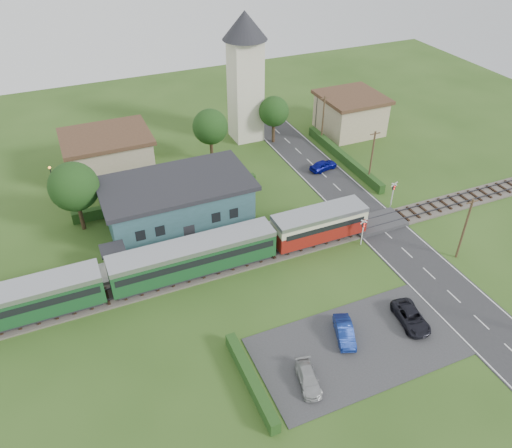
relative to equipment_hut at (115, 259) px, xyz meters
name	(u,v)px	position (x,y,z in m)	size (l,w,h in m)	color
ground	(305,257)	(18.00, -5.20, -1.75)	(120.00, 120.00, 0.00)	#2D4C19
railway_track	(296,245)	(18.00, -3.20, -1.64)	(76.00, 3.20, 0.49)	#4C443D
road	(387,234)	(28.00, -5.20, -1.72)	(6.00, 70.00, 0.05)	#28282B
car_park	(357,347)	(16.50, -17.20, -1.71)	(17.00, 9.00, 0.08)	#333335
crossing_deck	(377,223)	(28.00, -3.20, -1.52)	(6.20, 3.40, 0.45)	#333335
platform	(195,251)	(8.00, 0.00, -1.52)	(30.00, 3.00, 0.45)	gray
equipment_hut	(115,259)	(0.00, 0.00, 0.00)	(2.30, 2.30, 2.55)	beige
station_building	(178,202)	(8.00, 5.79, 0.95)	(16.00, 9.00, 5.30)	#396470
train	(161,265)	(3.80, -3.20, 0.43)	(43.20, 2.90, 3.40)	#232328
church_tower	(245,68)	(23.00, 22.80, 8.48)	(6.00, 6.00, 17.60)	beige
house_west	(109,154)	(3.00, 19.80, 1.04)	(10.80, 8.80, 5.50)	tan
house_east	(350,113)	(38.00, 18.80, 1.05)	(8.80, 8.80, 5.50)	tan
hedge_carpark	(251,380)	(7.00, -17.20, -1.15)	(0.80, 9.00, 1.20)	#193814
hedge_roadside	(343,157)	(32.20, 10.80, -1.15)	(0.80, 18.00, 1.20)	#193814
hedge_station	(169,197)	(8.00, 10.30, -1.10)	(22.00, 0.80, 1.30)	#193814
tree_a	(74,187)	(-2.00, 8.80, 3.63)	(5.20, 5.20, 8.00)	#332316
tree_b	(210,127)	(16.00, 17.80, 3.27)	(4.60, 4.60, 7.34)	#332316
tree_c	(274,112)	(26.00, 19.80, 2.91)	(4.20, 4.20, 6.78)	#332316
utility_pole_b	(465,228)	(32.20, -11.20, 1.88)	(1.40, 0.22, 7.00)	#473321
utility_pole_c	(372,157)	(32.20, 4.80, 1.88)	(1.40, 0.22, 7.00)	#473321
utility_pole_d	(323,119)	(32.20, 16.80, 1.88)	(1.40, 0.22, 7.00)	#473321
crossing_signal_near	(363,228)	(24.40, -5.61, 0.39)	(0.84, 0.28, 3.28)	silver
crossing_signal_far	(393,191)	(31.60, -0.81, 0.39)	(0.84, 0.28, 3.28)	silver
streetlamp_west	(54,183)	(-4.00, 14.80, 1.29)	(0.30, 0.30, 5.15)	#3F3F47
streetlamp_east	(317,108)	(34.00, 21.80, 1.29)	(0.30, 0.30, 5.15)	#3F3F47
car_on_road	(323,165)	(28.58, 9.82, -1.05)	(1.53, 3.80, 1.30)	#080C81
car_park_blue	(345,332)	(16.05, -15.90, -1.04)	(1.33, 3.82, 1.26)	navy
car_park_silver	(308,379)	(11.06, -18.81, -1.14)	(1.48, 3.64, 1.06)	#A9A9AA
car_park_dark	(411,317)	(22.21, -16.75, -1.06)	(2.03, 4.40, 1.22)	black
pedestrian_near	(254,227)	(14.64, 0.14, -0.55)	(0.55, 0.36, 1.50)	gray
pedestrian_far	(131,258)	(1.46, -0.12, -0.32)	(0.95, 0.74, 1.96)	gray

